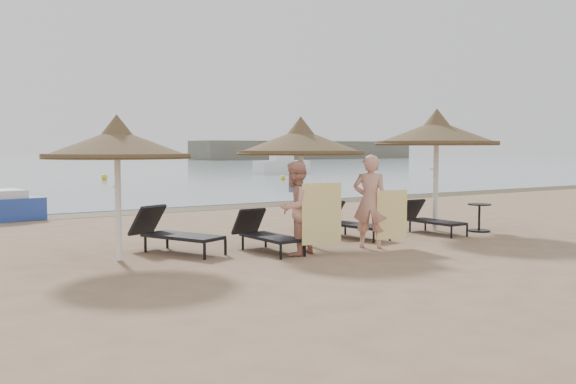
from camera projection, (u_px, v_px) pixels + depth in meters
name	position (u px, v px, depth m)	size (l,w,h in m)	color
ground	(337.00, 253.00, 11.93)	(160.00, 160.00, 0.00)	#987658
wet_sand_strip	(151.00, 211.00, 19.77)	(200.00, 1.60, 0.01)	#473B23
palapa_left	(117.00, 144.00, 11.04)	(2.56, 2.56, 2.54)	white
palapa_center	(301.00, 142.00, 13.02)	(2.62, 2.62, 2.60)	white
palapa_right	(437.00, 133.00, 15.05)	(2.91, 2.91, 2.88)	white
lounger_far_left	(172.00, 232.00, 12.05)	(1.35, 2.03, 0.87)	black
lounger_near_left	(265.00, 233.00, 12.19)	(0.62, 1.76, 0.78)	black
lounger_near_right	(349.00, 222.00, 14.04)	(0.81, 1.78, 0.77)	black
lounger_far_right	(429.00, 218.00, 14.77)	(0.57, 1.68, 0.75)	black
side_table	(479.00, 218.00, 15.02)	(0.54, 0.54, 0.65)	black
person_left	(295.00, 201.00, 11.69)	(0.92, 0.60, 2.00)	tan
person_right	(370.00, 194.00, 12.51)	(0.98, 0.64, 2.13)	tan
towel_left	(322.00, 214.00, 11.61)	(0.79, 0.15, 1.12)	yellow
towel_right	(392.00, 215.00, 12.52)	(0.68, 0.14, 0.96)	yellow
bag_patterned	(296.00, 183.00, 13.23)	(0.31, 0.13, 0.38)	white
bag_dark	(305.00, 195.00, 12.96)	(0.22, 0.09, 0.30)	black
buoy_mid	(104.00, 177.00, 38.26)	(0.37, 0.37, 0.37)	yellow
buoy_right	(283.00, 178.00, 38.35)	(0.31, 0.31, 0.31)	yellow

